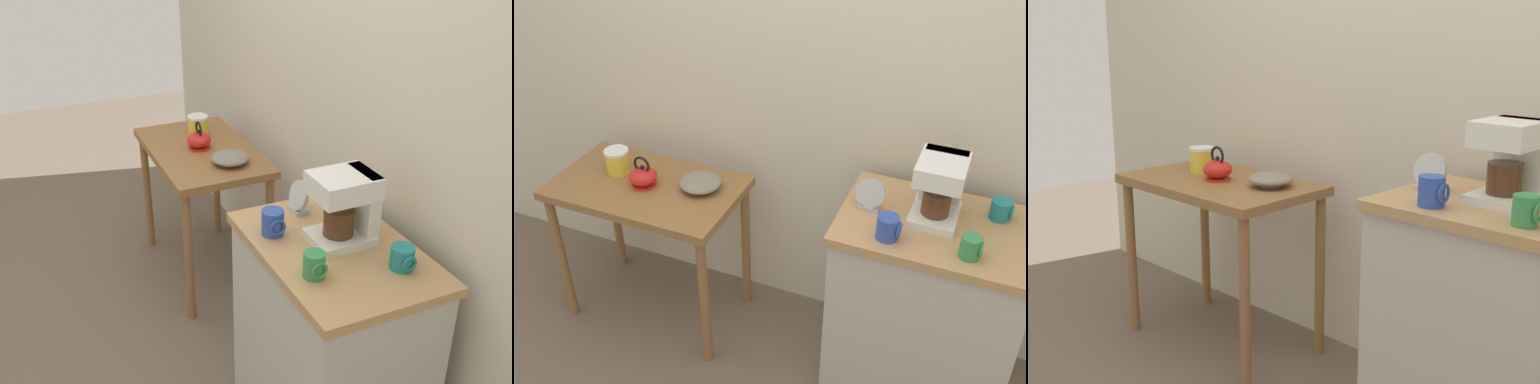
% 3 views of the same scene
% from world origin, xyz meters
% --- Properties ---
extents(ground_plane, '(8.00, 8.00, 0.00)m').
position_xyz_m(ground_plane, '(0.00, 0.00, 0.00)').
color(ground_plane, '#6B5B4C').
extents(back_wall, '(4.40, 0.10, 2.80)m').
position_xyz_m(back_wall, '(0.10, 0.43, 1.40)').
color(back_wall, beige).
rests_on(back_wall, ground_plane).
extents(wooden_table, '(0.88, 0.52, 0.77)m').
position_xyz_m(wooden_table, '(-0.64, 0.02, 0.66)').
color(wooden_table, olive).
rests_on(wooden_table, ground_plane).
extents(kitchen_counter, '(0.77, 0.52, 0.90)m').
position_xyz_m(kitchen_counter, '(0.69, 0.06, 0.45)').
color(kitchen_counter, '#BCB7AD').
rests_on(kitchen_counter, ground_plane).
extents(bowl_stoneware, '(0.19, 0.19, 0.06)m').
position_xyz_m(bowl_stoneware, '(-0.39, 0.09, 0.80)').
color(bowl_stoneware, gray).
rests_on(bowl_stoneware, wooden_table).
extents(teakettle, '(0.16, 0.13, 0.15)m').
position_xyz_m(teakettle, '(-0.64, 0.01, 0.82)').
color(teakettle, red).
rests_on(teakettle, wooden_table).
extents(canister_enamel, '(0.12, 0.12, 0.12)m').
position_xyz_m(canister_enamel, '(-0.82, 0.07, 0.83)').
color(canister_enamel, gold).
rests_on(canister_enamel, wooden_table).
extents(coffee_maker, '(0.18, 0.22, 0.26)m').
position_xyz_m(coffee_maker, '(0.66, 0.12, 1.04)').
color(coffee_maker, white).
rests_on(coffee_maker, kitchen_counter).
extents(mug_dark_teal, '(0.09, 0.08, 0.08)m').
position_xyz_m(mug_dark_teal, '(0.89, 0.19, 0.94)').
color(mug_dark_teal, teal).
rests_on(mug_dark_teal, kitchen_counter).
extents(mug_blue, '(0.09, 0.08, 0.10)m').
position_xyz_m(mug_blue, '(0.52, -0.10, 0.94)').
color(mug_blue, '#2D4CAD').
rests_on(mug_blue, kitchen_counter).
extents(mug_tall_green, '(0.08, 0.07, 0.09)m').
position_xyz_m(mug_tall_green, '(0.82, -0.10, 0.94)').
color(mug_tall_green, '#338C4C').
rests_on(mug_tall_green, kitchen_counter).
extents(table_clock, '(0.12, 0.06, 0.13)m').
position_xyz_m(table_clock, '(0.41, 0.06, 0.95)').
color(table_clock, '#B2B5BA').
rests_on(table_clock, kitchen_counter).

